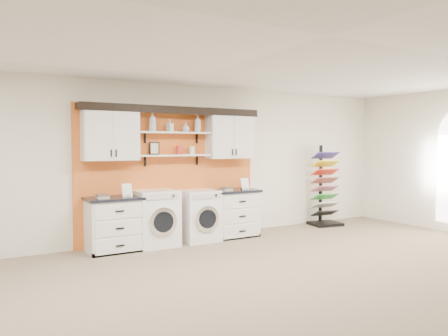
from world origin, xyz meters
TOP-DOWN VIEW (x-y plane):
  - floor at (0.00, 0.00)m, footprint 10.00×10.00m
  - ceiling at (0.00, 0.00)m, footprint 10.00×10.00m
  - wall_back at (0.00, 4.00)m, footprint 10.00×0.00m
  - accent_panel at (0.00, 3.96)m, footprint 3.40×0.07m
  - upper_cabinet_left at (-1.13, 3.79)m, footprint 0.90×0.35m
  - upper_cabinet_right at (1.13, 3.79)m, footprint 0.90×0.35m
  - shelf_lower at (0.00, 3.80)m, footprint 1.32×0.28m
  - shelf_upper at (0.00, 3.80)m, footprint 1.32×0.28m
  - crown_molding at (0.00, 3.81)m, footprint 3.30×0.41m
  - picture_frame at (-0.35, 3.85)m, footprint 0.18×0.02m
  - canister_red at (0.10, 3.80)m, footprint 0.11×0.11m
  - canister_cream at (0.35, 3.80)m, footprint 0.10×0.10m
  - base_cabinet_left at (-1.13, 3.64)m, footprint 0.89×0.66m
  - base_cabinet_right at (1.13, 3.64)m, footprint 0.90×0.66m
  - washer at (-0.42, 3.64)m, footprint 0.68×0.71m
  - dryer at (0.40, 3.64)m, footprint 0.65×0.71m
  - sample_rack at (3.41, 3.63)m, footprint 0.70×0.62m
  - soap_bottle_a at (-0.40, 3.80)m, footprint 0.15×0.15m
  - soap_bottle_b at (-0.08, 3.80)m, footprint 0.13×0.12m
  - soap_bottle_c at (0.23, 3.80)m, footprint 0.18×0.18m
  - soap_bottle_d at (0.47, 3.80)m, footprint 0.15×0.15m

SIDE VIEW (x-z plane):
  - floor at x=0.00m, z-range 0.00..0.00m
  - base_cabinet_left at x=-1.13m, z-range 0.00..0.88m
  - base_cabinet_right at x=1.13m, z-range 0.00..0.88m
  - dryer at x=0.40m, z-range 0.00..0.91m
  - washer at x=-0.42m, z-range 0.00..0.95m
  - sample_rack at x=3.41m, z-range -0.32..1.39m
  - accent_panel at x=0.00m, z-range 0.00..2.40m
  - wall_back at x=0.00m, z-range -3.60..6.40m
  - shelf_lower at x=0.00m, z-range 1.52..1.54m
  - canister_cream at x=0.35m, z-range 1.54..1.69m
  - canister_red at x=0.10m, z-range 1.54..1.71m
  - picture_frame at x=-0.35m, z-range 1.54..1.77m
  - upper_cabinet_left at x=-1.13m, z-range 1.46..2.30m
  - upper_cabinet_right at x=1.13m, z-range 1.46..2.30m
  - shelf_upper at x=0.00m, z-range 1.92..1.94m
  - soap_bottle_c at x=0.23m, z-range 1.94..2.11m
  - soap_bottle_b at x=-0.08m, z-range 1.94..2.16m
  - soap_bottle_d at x=0.47m, z-range 1.94..2.26m
  - soap_bottle_a at x=-0.40m, z-range 1.95..2.27m
  - crown_molding at x=0.00m, z-range 2.26..2.39m
  - ceiling at x=0.00m, z-range 2.80..2.80m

